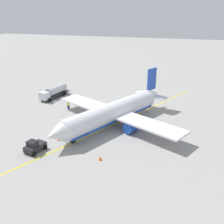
{
  "coord_description": "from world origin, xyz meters",
  "views": [
    {
      "loc": [
        45.15,
        15.8,
        22.03
      ],
      "look_at": [
        0.0,
        0.0,
        3.0
      ],
      "focal_mm": 39.93,
      "sensor_mm": 36.0,
      "label": 1
    }
  ],
  "objects_px": {
    "fuel_tanker": "(54,91)",
    "refueling_worker": "(68,105)",
    "airplane": "(114,112)",
    "safety_cone_wingtip": "(59,138)",
    "pushback_tug": "(35,146)",
    "safety_cone_nose": "(100,158)"
  },
  "relations": [
    {
      "from": "fuel_tanker",
      "to": "refueling_worker",
      "type": "bearing_deg",
      "value": 50.51
    },
    {
      "from": "refueling_worker",
      "to": "airplane",
      "type": "bearing_deg",
      "value": 68.72
    },
    {
      "from": "safety_cone_wingtip",
      "to": "airplane",
      "type": "bearing_deg",
      "value": 143.62
    },
    {
      "from": "airplane",
      "to": "refueling_worker",
      "type": "height_order",
      "value": "airplane"
    },
    {
      "from": "fuel_tanker",
      "to": "pushback_tug",
      "type": "distance_m",
      "value": 29.58
    },
    {
      "from": "refueling_worker",
      "to": "safety_cone_wingtip",
      "type": "relative_size",
      "value": 2.35
    },
    {
      "from": "refueling_worker",
      "to": "safety_cone_nose",
      "type": "bearing_deg",
      "value": 40.19
    },
    {
      "from": "airplane",
      "to": "safety_cone_wingtip",
      "type": "distance_m",
      "value": 12.68
    },
    {
      "from": "fuel_tanker",
      "to": "safety_cone_wingtip",
      "type": "height_order",
      "value": "fuel_tanker"
    },
    {
      "from": "airplane",
      "to": "fuel_tanker",
      "type": "bearing_deg",
      "value": -118.82
    },
    {
      "from": "pushback_tug",
      "to": "refueling_worker",
      "type": "relative_size",
      "value": 2.29
    },
    {
      "from": "fuel_tanker",
      "to": "pushback_tug",
      "type": "bearing_deg",
      "value": 25.07
    },
    {
      "from": "airplane",
      "to": "safety_cone_nose",
      "type": "relative_size",
      "value": 46.51
    },
    {
      "from": "safety_cone_wingtip",
      "to": "pushback_tug",
      "type": "bearing_deg",
      "value": -18.77
    },
    {
      "from": "airplane",
      "to": "safety_cone_wingtip",
      "type": "height_order",
      "value": "airplane"
    },
    {
      "from": "airplane",
      "to": "fuel_tanker",
      "type": "distance_m",
      "value": 24.65
    },
    {
      "from": "fuel_tanker",
      "to": "pushback_tug",
      "type": "relative_size",
      "value": 2.73
    },
    {
      "from": "pushback_tug",
      "to": "safety_cone_nose",
      "type": "distance_m",
      "value": 11.59
    },
    {
      "from": "refueling_worker",
      "to": "safety_cone_wingtip",
      "type": "distance_m",
      "value": 16.53
    },
    {
      "from": "pushback_tug",
      "to": "airplane",
      "type": "bearing_deg",
      "value": 148.77
    },
    {
      "from": "safety_cone_nose",
      "to": "refueling_worker",
      "type": "bearing_deg",
      "value": -139.81
    },
    {
      "from": "refueling_worker",
      "to": "safety_cone_nose",
      "type": "distance_m",
      "value": 24.89
    }
  ]
}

